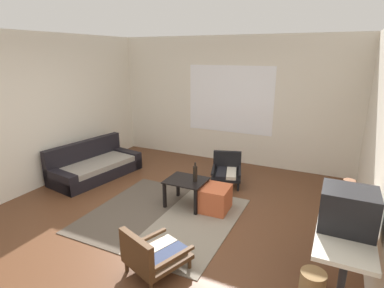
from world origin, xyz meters
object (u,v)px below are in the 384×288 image
Objects in this scene: armchair_by_window at (227,170)px; console_shelf at (344,226)px; ottoman_orange at (214,198)px; armchair_striped_foreground at (152,255)px; glass_bottle at (195,174)px; crt_television at (348,209)px; couch at (94,166)px; clay_vase at (347,198)px; coffee_table at (186,185)px; wicker_basket at (313,281)px.

armchair_by_window is 0.48× the size of console_shelf.
armchair_striped_foreground is at bearing -92.39° from ottoman_orange.
glass_bottle reaches higher than armchair_by_window.
crt_television is (1.82, 0.43, 0.77)m from armchair_striped_foreground.
couch is 5.96× the size of clay_vase.
clay_vase is at bearing 90.00° from console_shelf.
console_shelf is 2.28m from glass_bottle.
couch is at bearing 161.45° from crt_television.
console_shelf is at bearing -25.45° from glass_bottle.
ottoman_orange is (0.17, -1.08, -0.07)m from armchair_by_window.
crt_television is (1.93, -2.29, 0.75)m from armchair_by_window.
armchair_by_window is at bearing 18.38° from couch.
crt_television is at bearing -29.67° from glass_bottle.
glass_bottle is (-0.23, 1.60, 0.33)m from armchair_striped_foreground.
armchair_striped_foreground is 0.51× the size of console_shelf.
couch is at bearing 163.74° from console_shelf.
clay_vase is at bearing 89.58° from crt_television.
armchair_striped_foreground is 2.02m from crt_television.
clay_vase is at bearing -19.76° from glass_bottle.
console_shelf is (1.83, 0.62, 0.49)m from armchair_striped_foreground.
clay_vase is at bearing -13.33° from couch.
couch is 2.59m from armchair_by_window.
armchair_by_window is at bearing 136.15° from clay_vase.
coffee_table is 0.80× the size of armchair_striped_foreground.
ottoman_orange is at bearing 145.43° from crt_television.
crt_television is 0.93m from wicker_basket.
clay_vase is at bearing -18.40° from coffee_table.
wicker_basket is (1.62, 0.49, -0.13)m from armchair_striped_foreground.
glass_bottle is (-2.05, 1.17, -0.44)m from crt_television.
coffee_table is 1.30× the size of ottoman_orange.
armchair_by_window reaches higher than coffee_table.
wicker_basket is (-0.21, -0.36, -0.82)m from clay_vase.
coffee_table is 0.27m from glass_bottle.
ottoman_orange is at bearing 149.93° from console_shelf.
couch is 4.41m from wicker_basket.
couch is at bearing 172.03° from coffee_table.
console_shelf is 4.96× the size of clay_vase.
crt_television reaches higher than wicker_basket.
couch is 2.52× the size of armchair_by_window.
clay_vase is (4.39, -1.04, 0.72)m from couch.
armchair_by_window is 3.08m from crt_television.
clay_vase is (1.83, 0.86, 0.69)m from armchair_striped_foreground.
clay_vase is at bearing -23.88° from ottoman_orange.
ottoman_orange reaches higher than wicker_basket.
console_shelf is (1.93, -2.10, 0.47)m from armchair_by_window.
clay_vase is (0.00, 0.43, -0.08)m from crt_television.
clay_vase reaches higher than glass_bottle.
console_shelf is 0.34m from crt_television.
armchair_by_window is 2.76m from clay_vase.
armchair_striped_foreground is 1.70m from wicker_basket.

